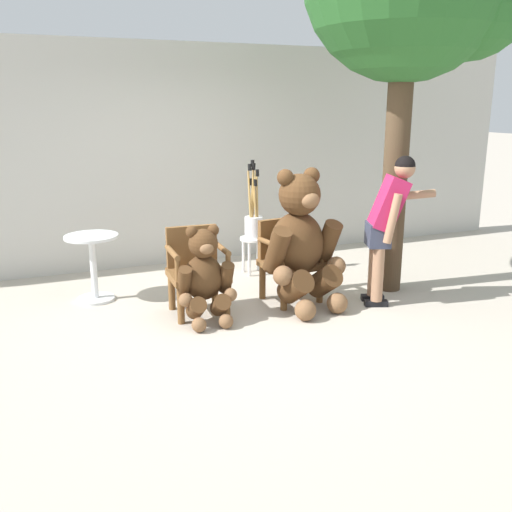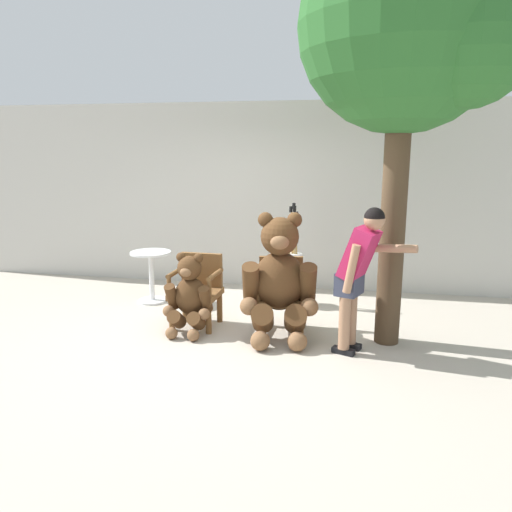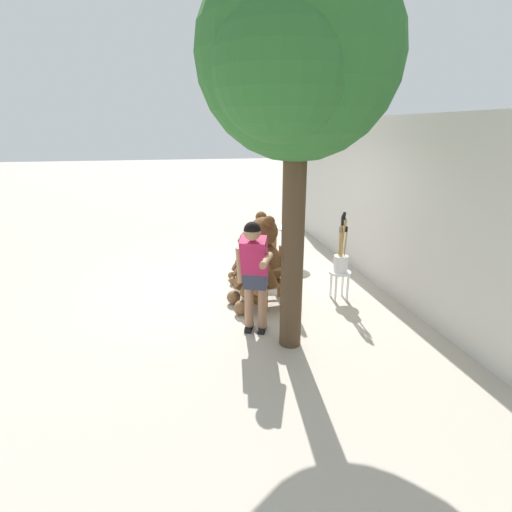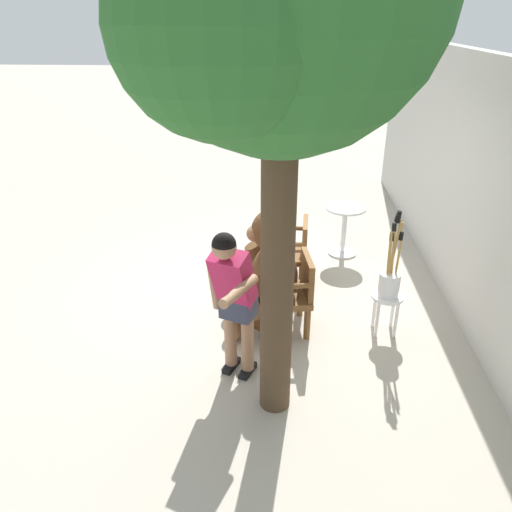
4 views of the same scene
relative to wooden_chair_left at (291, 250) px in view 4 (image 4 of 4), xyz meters
The scene contains 10 objects.
ground_plane 0.81m from the wooden_chair_left, 39.37° to the right, with size 60.00×60.00×0.00m, color #B2A899.
back_wall 2.25m from the wooden_chair_left, 75.44° to the left, with size 10.00×0.16×2.80m, color beige.
wooden_chair_left is the anchor object (origin of this frame).
wooden_chair_right 1.02m from the wooden_chair_left, ahead, with size 0.63×0.59×0.86m.
teddy_bear_large 1.10m from the wooden_chair_left, 13.92° to the right, with size 0.88×0.87×1.44m.
teddy_bear_small 0.29m from the wooden_chair_left, 91.04° to the right, with size 0.57×0.55×0.95m.
person_visitor 2.02m from the wooden_chair_left, 15.46° to the right, with size 0.83×0.47×1.56m.
white_stool 1.47m from the wooden_chair_left, 44.33° to the left, with size 0.34×0.34×0.46m.
brush_bucket 1.48m from the wooden_chair_left, 44.36° to the left, with size 0.22×0.22×0.95m.
round_side_table 1.19m from the wooden_chair_left, 140.31° to the left, with size 0.56×0.56×0.72m.
Camera 4 is at (5.18, 0.33, 3.15)m, focal length 35.00 mm.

